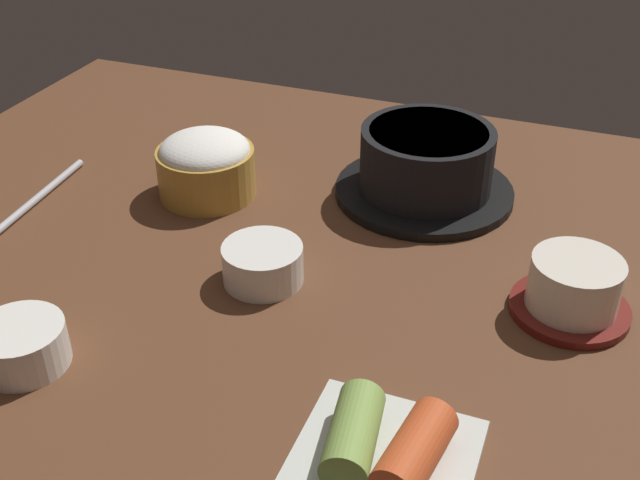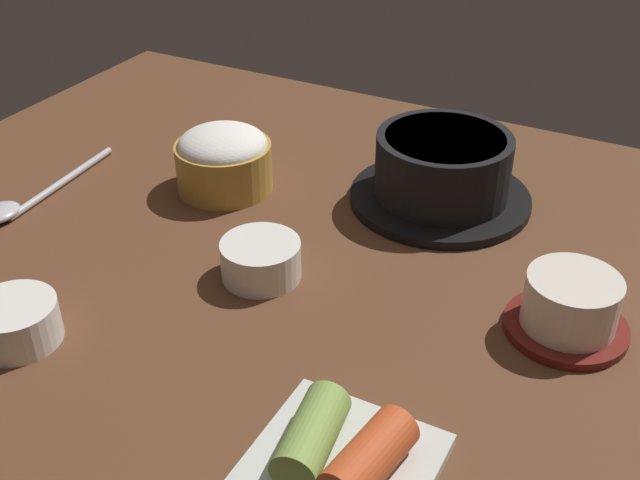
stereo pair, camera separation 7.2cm
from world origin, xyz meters
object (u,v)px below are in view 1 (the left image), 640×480
(kimchi_plate, at_px, (383,453))
(rice_bowl, at_px, (206,164))
(banchan_cup_center, at_px, (263,263))
(tea_cup_with_saucer, at_px, (574,288))
(side_bowl_near, at_px, (22,344))
(stone_pot, at_px, (426,165))

(kimchi_plate, bearing_deg, rice_bowl, 134.26)
(banchan_cup_center, bearing_deg, kimchi_plate, -45.91)
(rice_bowl, distance_m, tea_cup_with_saucer, 0.40)
(tea_cup_with_saucer, xyz_separation_m, kimchi_plate, (-0.10, -0.22, -0.01))
(tea_cup_with_saucer, bearing_deg, rice_bowl, 169.28)
(rice_bowl, distance_m, side_bowl_near, 0.30)
(stone_pot, xyz_separation_m, side_bowl_near, (-0.23, -0.38, -0.02))
(stone_pot, bearing_deg, banchan_cup_center, -115.34)
(kimchi_plate, relative_size, side_bowl_near, 1.71)
(rice_bowl, bearing_deg, tea_cup_with_saucer, -10.72)
(banchan_cup_center, bearing_deg, tea_cup_with_saucer, 10.82)
(tea_cup_with_saucer, relative_size, side_bowl_near, 1.44)
(stone_pot, height_order, tea_cup_with_saucer, stone_pot)
(tea_cup_with_saucer, relative_size, kimchi_plate, 0.84)
(rice_bowl, relative_size, kimchi_plate, 0.86)
(rice_bowl, relative_size, banchan_cup_center, 1.42)
(stone_pot, height_order, banchan_cup_center, stone_pot)
(rice_bowl, relative_size, tea_cup_with_saucer, 1.02)
(side_bowl_near, bearing_deg, banchan_cup_center, 52.73)
(banchan_cup_center, bearing_deg, side_bowl_near, -127.27)
(tea_cup_with_saucer, distance_m, banchan_cup_center, 0.27)
(stone_pot, relative_size, banchan_cup_center, 2.60)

